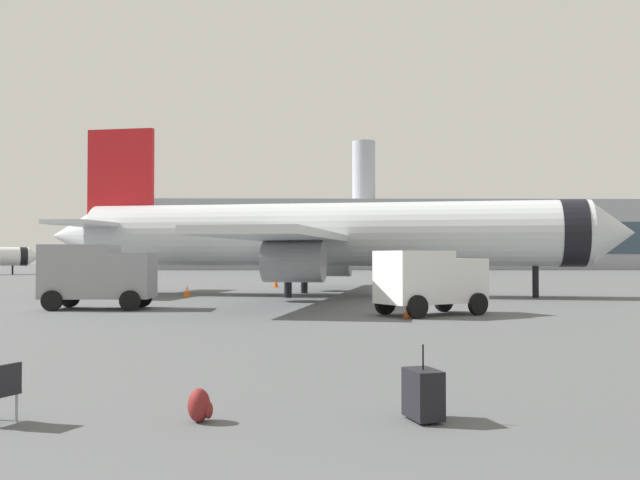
{
  "coord_description": "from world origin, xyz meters",
  "views": [
    {
      "loc": [
        0.11,
        -3.62,
        2.38
      ],
      "look_at": [
        0.53,
        22.81,
        3.0
      ],
      "focal_mm": 38.76,
      "sensor_mm": 36.0,
      "label": 1
    }
  ],
  "objects_px": {
    "service_truck": "(97,273)",
    "rolling_suitcase": "(423,394)",
    "cargo_van": "(430,279)",
    "traveller_backpack": "(200,406)",
    "safety_cone_far": "(187,291)",
    "gate_chair": "(0,389)",
    "safety_cone_near": "(276,282)",
    "airplane_at_gate": "(325,235)",
    "safety_cone_mid": "(409,309)"
  },
  "relations": [
    {
      "from": "service_truck",
      "to": "safety_cone_near",
      "type": "bearing_deg",
      "value": 72.22
    },
    {
      "from": "service_truck",
      "to": "rolling_suitcase",
      "type": "distance_m",
      "value": 24.02
    },
    {
      "from": "safety_cone_far",
      "to": "gate_chair",
      "type": "bearing_deg",
      "value": -84.8
    },
    {
      "from": "safety_cone_far",
      "to": "traveller_backpack",
      "type": "distance_m",
      "value": 31.3
    },
    {
      "from": "safety_cone_mid",
      "to": "gate_chair",
      "type": "relative_size",
      "value": 0.83
    },
    {
      "from": "service_truck",
      "to": "traveller_backpack",
      "type": "distance_m",
      "value": 22.73
    },
    {
      "from": "safety_cone_mid",
      "to": "rolling_suitcase",
      "type": "height_order",
      "value": "rolling_suitcase"
    },
    {
      "from": "service_truck",
      "to": "safety_cone_mid",
      "type": "bearing_deg",
      "value": -19.04
    },
    {
      "from": "cargo_van",
      "to": "traveller_backpack",
      "type": "relative_size",
      "value": 10.03
    },
    {
      "from": "safety_cone_far",
      "to": "gate_chair",
      "type": "xyz_separation_m",
      "value": [
        2.81,
        -30.91,
        0.17
      ]
    },
    {
      "from": "safety_cone_mid",
      "to": "gate_chair",
      "type": "distance_m",
      "value": 18.65
    },
    {
      "from": "service_truck",
      "to": "rolling_suitcase",
      "type": "xyz_separation_m",
      "value": [
        11.18,
        -21.23,
        -1.22
      ]
    },
    {
      "from": "cargo_van",
      "to": "traveller_backpack",
      "type": "xyz_separation_m",
      "value": [
        -6.46,
        -17.86,
        -1.22
      ]
    },
    {
      "from": "cargo_van",
      "to": "safety_cone_mid",
      "type": "distance_m",
      "value": 1.96
    },
    {
      "from": "cargo_van",
      "to": "rolling_suitcase",
      "type": "height_order",
      "value": "cargo_van"
    },
    {
      "from": "cargo_van",
      "to": "gate_chair",
      "type": "distance_m",
      "value": 20.25
    },
    {
      "from": "safety_cone_near",
      "to": "safety_cone_far",
      "type": "relative_size",
      "value": 1.22
    },
    {
      "from": "rolling_suitcase",
      "to": "safety_cone_mid",
      "type": "bearing_deg",
      "value": 82.47
    },
    {
      "from": "cargo_van",
      "to": "safety_cone_far",
      "type": "distance_m",
      "value": 17.73
    },
    {
      "from": "traveller_backpack",
      "to": "safety_cone_near",
      "type": "bearing_deg",
      "value": 91.32
    },
    {
      "from": "service_truck",
      "to": "cargo_van",
      "type": "relative_size",
      "value": 1.0
    },
    {
      "from": "safety_cone_far",
      "to": "safety_cone_near",
      "type": "bearing_deg",
      "value": 69.23
    },
    {
      "from": "safety_cone_near",
      "to": "rolling_suitcase",
      "type": "height_order",
      "value": "rolling_suitcase"
    },
    {
      "from": "rolling_suitcase",
      "to": "safety_cone_far",
      "type": "bearing_deg",
      "value": 106.01
    },
    {
      "from": "rolling_suitcase",
      "to": "gate_chair",
      "type": "distance_m",
      "value": 6.02
    },
    {
      "from": "safety_cone_near",
      "to": "safety_cone_mid",
      "type": "distance_m",
      "value": 27.14
    },
    {
      "from": "safety_cone_near",
      "to": "rolling_suitcase",
      "type": "xyz_separation_m",
      "value": [
        4.21,
        -42.98,
        -0.01
      ]
    },
    {
      "from": "safety_cone_mid",
      "to": "traveller_backpack",
      "type": "xyz_separation_m",
      "value": [
        -5.41,
        -16.63,
        -0.12
      ]
    },
    {
      "from": "cargo_van",
      "to": "safety_cone_far",
      "type": "height_order",
      "value": "cargo_van"
    },
    {
      "from": "service_truck",
      "to": "safety_cone_near",
      "type": "relative_size",
      "value": 5.88
    },
    {
      "from": "service_truck",
      "to": "rolling_suitcase",
      "type": "relative_size",
      "value": 4.38
    },
    {
      "from": "safety_cone_near",
      "to": "cargo_van",
      "type": "bearing_deg",
      "value": -73.5
    },
    {
      "from": "cargo_van",
      "to": "safety_cone_far",
      "type": "relative_size",
      "value": 7.17
    },
    {
      "from": "airplane_at_gate",
      "to": "service_truck",
      "type": "distance_m",
      "value": 14.97
    },
    {
      "from": "safety_cone_near",
      "to": "traveller_backpack",
      "type": "bearing_deg",
      "value": -88.68
    },
    {
      "from": "traveller_backpack",
      "to": "gate_chair",
      "type": "height_order",
      "value": "gate_chair"
    },
    {
      "from": "service_truck",
      "to": "gate_chair",
      "type": "distance_m",
      "value": 22.0
    },
    {
      "from": "cargo_van",
      "to": "gate_chair",
      "type": "relative_size",
      "value": 5.6
    },
    {
      "from": "service_truck",
      "to": "gate_chair",
      "type": "xyz_separation_m",
      "value": [
        5.16,
        -21.36,
        -1.11
      ]
    },
    {
      "from": "service_truck",
      "to": "cargo_van",
      "type": "distance_m",
      "value": 14.82
    },
    {
      "from": "service_truck",
      "to": "rolling_suitcase",
      "type": "height_order",
      "value": "service_truck"
    },
    {
      "from": "rolling_suitcase",
      "to": "traveller_backpack",
      "type": "xyz_separation_m",
      "value": [
        -3.22,
        -0.02,
        -0.16
      ]
    },
    {
      "from": "rolling_suitcase",
      "to": "airplane_at_gate",
      "type": "bearing_deg",
      "value": 91.21
    },
    {
      "from": "safety_cone_near",
      "to": "safety_cone_mid",
      "type": "xyz_separation_m",
      "value": [
        6.4,
        -26.37,
        -0.05
      ]
    },
    {
      "from": "cargo_van",
      "to": "traveller_backpack",
      "type": "height_order",
      "value": "cargo_van"
    },
    {
      "from": "safety_cone_mid",
      "to": "safety_cone_far",
      "type": "height_order",
      "value": "safety_cone_mid"
    },
    {
      "from": "service_truck",
      "to": "safety_cone_near",
      "type": "xyz_separation_m",
      "value": [
        6.98,
        21.75,
        -1.2
      ]
    },
    {
      "from": "airplane_at_gate",
      "to": "service_truck",
      "type": "bearing_deg",
      "value": -135.14
    },
    {
      "from": "safety_cone_mid",
      "to": "safety_cone_far",
      "type": "xyz_separation_m",
      "value": [
        -11.03,
        14.17,
        -0.02
      ]
    },
    {
      "from": "airplane_at_gate",
      "to": "safety_cone_near",
      "type": "xyz_separation_m",
      "value": [
        -3.53,
        11.29,
        -3.25
      ]
    }
  ]
}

